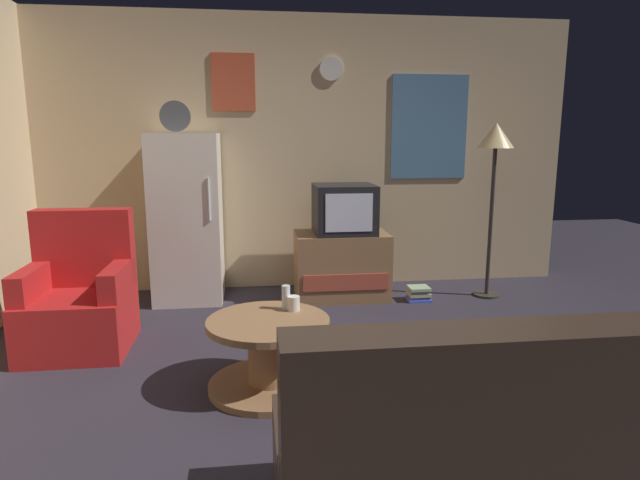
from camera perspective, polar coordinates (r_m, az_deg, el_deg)
ground_plane at (r=3.21m, az=3.02°, el=-16.38°), size 12.00×12.00×0.00m
wall_with_art at (r=5.28m, az=-1.48°, el=9.11°), size 5.20×0.12×2.59m
fridge at (r=4.96m, az=-13.93°, el=2.32°), size 0.60×0.62×1.77m
tv_stand at (r=4.95m, az=2.28°, el=-2.71°), size 0.84×0.53×0.61m
crt_tv at (r=4.85m, az=2.59°, el=3.32°), size 0.54×0.51×0.44m
standing_lamp at (r=5.10m, az=18.13°, el=9.14°), size 0.32×0.32×1.59m
coffee_table at (r=3.24m, az=-5.47°, el=-11.97°), size 0.72×0.72×0.43m
wine_glass at (r=3.31m, az=-3.64°, el=-6.10°), size 0.05×0.05×0.15m
mug_ceramic_white at (r=3.29m, az=-2.83°, el=-6.74°), size 0.08×0.08×0.09m
armchair at (r=4.15m, az=-24.16°, el=-5.90°), size 0.68×0.68×0.96m
couch at (r=2.21m, az=19.84°, el=-21.51°), size 1.70×0.80×0.92m
book_stack at (r=4.98m, az=10.43°, el=-5.64°), size 0.21×0.17×0.13m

